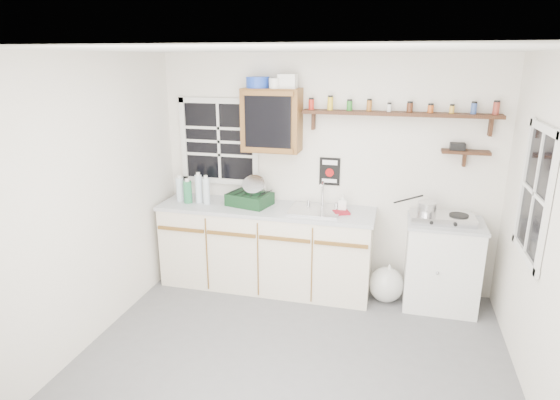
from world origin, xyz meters
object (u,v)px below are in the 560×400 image
(spice_shelf, at_px, (399,113))
(hotplate, at_px, (442,218))
(main_cabinet, at_px, (266,247))
(upper_cabinet, at_px, (272,120))
(dish_rack, at_px, (251,196))
(right_cabinet, at_px, (441,264))

(spice_shelf, bearing_deg, hotplate, -23.10)
(main_cabinet, xyz_separation_m, hotplate, (1.79, 0.01, 0.49))
(upper_cabinet, height_order, spice_shelf, upper_cabinet)
(upper_cabinet, distance_m, dish_rack, 0.83)
(main_cabinet, bearing_deg, dish_rack, 168.84)
(upper_cabinet, bearing_deg, main_cabinet, -103.68)
(dish_rack, bearing_deg, right_cabinet, 13.76)
(spice_shelf, height_order, dish_rack, spice_shelf)
(right_cabinet, height_order, hotplate, hotplate)
(main_cabinet, bearing_deg, hotplate, 0.17)
(spice_shelf, bearing_deg, upper_cabinet, -176.88)
(hotplate, bearing_deg, spice_shelf, 153.88)
(upper_cabinet, bearing_deg, spice_shelf, 3.12)
(main_cabinet, height_order, upper_cabinet, upper_cabinet)
(upper_cabinet, height_order, dish_rack, upper_cabinet)
(main_cabinet, xyz_separation_m, upper_cabinet, (0.03, 0.14, 1.36))
(spice_shelf, bearing_deg, main_cabinet, -170.73)
(main_cabinet, bearing_deg, right_cabinet, 0.79)
(right_cabinet, bearing_deg, main_cabinet, -179.21)
(spice_shelf, relative_size, hotplate, 3.09)
(right_cabinet, bearing_deg, spice_shelf, 160.49)
(main_cabinet, distance_m, upper_cabinet, 1.37)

